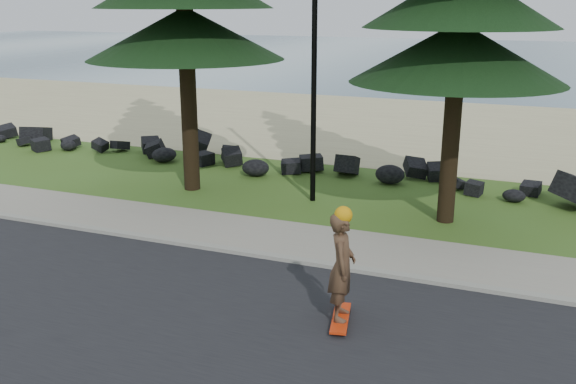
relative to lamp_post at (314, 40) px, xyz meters
The scene contains 9 objects.
ground 5.23m from the lamp_post, 90.00° to the right, with size 160.00×160.00×0.00m, color #3E5D1D.
road 8.74m from the lamp_post, 90.00° to the right, with size 160.00×7.00×0.02m, color black.
kerb 5.79m from the lamp_post, 90.00° to the right, with size 160.00×0.20×0.10m, color gray.
sidewalk 5.08m from the lamp_post, 90.00° to the right, with size 160.00×2.00×0.08m, color #9E9A84.
beach_sand 12.03m from the lamp_post, 90.00° to the left, with size 160.00×15.00×0.01m, color tan.
ocean 47.98m from the lamp_post, 90.00° to the left, with size 160.00×58.00×0.01m, color #395C6C.
seawall_boulders 4.78m from the lamp_post, 90.00° to the left, with size 60.00×2.40×1.10m, color black, non-canonical shape.
lamp_post is the anchor object (origin of this frame).
skateboarder 7.44m from the lamp_post, 66.78° to the right, with size 0.55×1.10×1.99m.
Camera 1 is at (5.30, -12.07, 5.06)m, focal length 40.00 mm.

